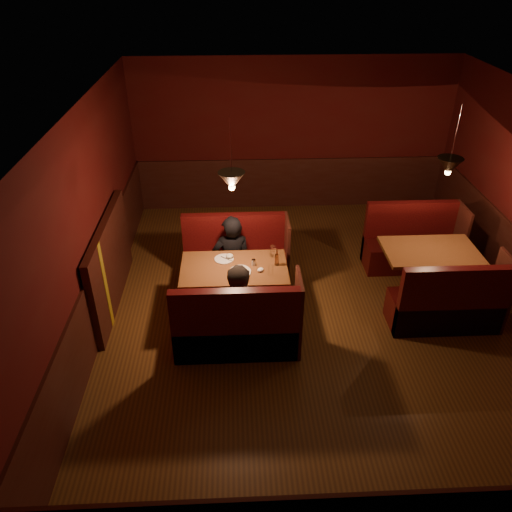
{
  "coord_description": "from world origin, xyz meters",
  "views": [
    {
      "loc": [
        -1.12,
        -5.67,
        4.49
      ],
      "look_at": [
        -0.86,
        0.03,
        0.95
      ],
      "focal_mm": 35.0,
      "sensor_mm": 36.0,
      "label": 1
    }
  ],
  "objects_px": {
    "main_table": "(235,278)",
    "second_bench_far": "(411,246)",
    "main_bench_near": "(238,331)",
    "diner_b": "(242,296)",
    "diner_a": "(232,244)",
    "main_bench_far": "(236,261)",
    "second_bench_near": "(448,307)",
    "second_table": "(428,261)"
  },
  "relations": [
    {
      "from": "main_bench_near",
      "to": "second_table",
      "type": "height_order",
      "value": "main_bench_near"
    },
    {
      "from": "main_bench_far",
      "to": "main_table",
      "type": "bearing_deg",
      "value": -91.14
    },
    {
      "from": "diner_b",
      "to": "main_bench_near",
      "type": "bearing_deg",
      "value": -124.97
    },
    {
      "from": "main_table",
      "to": "second_bench_far",
      "type": "bearing_deg",
      "value": 22.02
    },
    {
      "from": "main_table",
      "to": "main_bench_near",
      "type": "height_order",
      "value": "main_bench_near"
    },
    {
      "from": "main_bench_near",
      "to": "diner_a",
      "type": "relative_size",
      "value": 1.0
    },
    {
      "from": "second_bench_near",
      "to": "diner_b",
      "type": "distance_m",
      "value": 2.83
    },
    {
      "from": "main_bench_far",
      "to": "second_bench_near",
      "type": "distance_m",
      "value": 3.13
    },
    {
      "from": "main_bench_near",
      "to": "diner_b",
      "type": "height_order",
      "value": "diner_b"
    },
    {
      "from": "main_table",
      "to": "second_table",
      "type": "bearing_deg",
      "value": 7.06
    },
    {
      "from": "main_table",
      "to": "second_bench_far",
      "type": "height_order",
      "value": "second_bench_far"
    },
    {
      "from": "main_bench_near",
      "to": "second_bench_far",
      "type": "height_order",
      "value": "main_bench_near"
    },
    {
      "from": "main_bench_far",
      "to": "main_bench_near",
      "type": "height_order",
      "value": "same"
    },
    {
      "from": "second_table",
      "to": "main_table",
      "type": "bearing_deg",
      "value": -172.94
    },
    {
      "from": "main_table",
      "to": "second_table",
      "type": "relative_size",
      "value": 1.07
    },
    {
      "from": "second_table",
      "to": "second_bench_far",
      "type": "relative_size",
      "value": 0.9
    },
    {
      "from": "second_bench_far",
      "to": "second_bench_near",
      "type": "bearing_deg",
      "value": -90.0
    },
    {
      "from": "main_bench_far",
      "to": "main_bench_near",
      "type": "distance_m",
      "value": 1.65
    },
    {
      "from": "main_table",
      "to": "diner_a",
      "type": "distance_m",
      "value": 0.62
    },
    {
      "from": "main_bench_far",
      "to": "second_bench_far",
      "type": "xyz_separation_m",
      "value": [
        2.85,
        0.34,
        -0.01
      ]
    },
    {
      "from": "main_bench_far",
      "to": "second_bench_far",
      "type": "distance_m",
      "value": 2.87
    },
    {
      "from": "second_bench_far",
      "to": "diner_a",
      "type": "bearing_deg",
      "value": -168.81
    },
    {
      "from": "main_bench_far",
      "to": "second_table",
      "type": "bearing_deg",
      "value": -9.52
    },
    {
      "from": "main_bench_near",
      "to": "diner_b",
      "type": "distance_m",
      "value": 0.46
    },
    {
      "from": "main_table",
      "to": "diner_b",
      "type": "height_order",
      "value": "diner_b"
    },
    {
      "from": "main_table",
      "to": "second_bench_near",
      "type": "relative_size",
      "value": 0.97
    },
    {
      "from": "diner_b",
      "to": "second_bench_near",
      "type": "bearing_deg",
      "value": -11.32
    },
    {
      "from": "main_bench_near",
      "to": "diner_b",
      "type": "xyz_separation_m",
      "value": [
        0.06,
        0.17,
        0.42
      ]
    },
    {
      "from": "main_table",
      "to": "main_bench_far",
      "type": "distance_m",
      "value": 0.86
    },
    {
      "from": "main_table",
      "to": "second_bench_far",
      "type": "xyz_separation_m",
      "value": [
        2.87,
        1.16,
        -0.26
      ]
    },
    {
      "from": "main_bench_far",
      "to": "diner_b",
      "type": "distance_m",
      "value": 1.54
    },
    {
      "from": "main_bench_far",
      "to": "diner_a",
      "type": "distance_m",
      "value": 0.52
    },
    {
      "from": "second_bench_far",
      "to": "diner_a",
      "type": "height_order",
      "value": "diner_a"
    },
    {
      "from": "main_bench_near",
      "to": "diner_b",
      "type": "bearing_deg",
      "value": 70.4
    },
    {
      "from": "main_bench_far",
      "to": "main_bench_near",
      "type": "bearing_deg",
      "value": -90.0
    },
    {
      "from": "main_bench_near",
      "to": "second_bench_far",
      "type": "distance_m",
      "value": 3.48
    },
    {
      "from": "second_bench_far",
      "to": "main_bench_near",
      "type": "bearing_deg",
      "value": -145.14
    },
    {
      "from": "diner_a",
      "to": "diner_b",
      "type": "height_order",
      "value": "diner_a"
    },
    {
      "from": "main_bench_near",
      "to": "diner_b",
      "type": "relative_size",
      "value": 1.05
    },
    {
      "from": "main_bench_far",
      "to": "second_bench_near",
      "type": "bearing_deg",
      "value": -24.21
    },
    {
      "from": "main_bench_far",
      "to": "second_bench_near",
      "type": "relative_size",
      "value": 1.07
    },
    {
      "from": "second_table",
      "to": "diner_a",
      "type": "bearing_deg",
      "value": 175.38
    }
  ]
}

